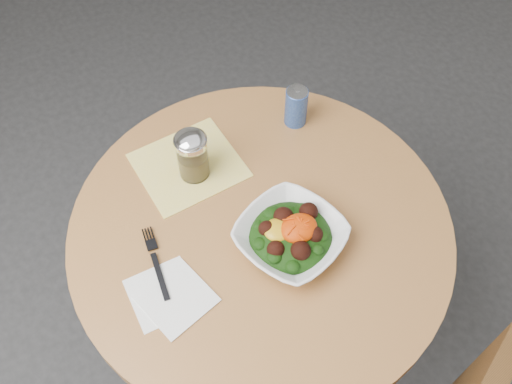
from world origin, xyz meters
The scene contains 8 objects.
ground centered at (0.00, 0.00, 0.00)m, with size 6.00×6.00×0.00m, color #2A2A2C.
table centered at (0.00, 0.00, 0.55)m, with size 0.90×0.90×0.75m.
cloth_napkin centered at (-0.07, 0.24, 0.75)m, with size 0.25×0.23×0.00m, color yellow.
paper_napkins centered at (-0.26, -0.06, 0.75)m, with size 0.18×0.18×0.00m.
salad_bowl centered at (0.03, -0.08, 0.78)m, with size 0.30×0.30×0.09m.
fork centered at (-0.25, 0.03, 0.76)m, with size 0.05×0.19×0.00m.
spice_shaker centered at (-0.07, 0.21, 0.82)m, with size 0.08×0.08×0.14m.
beverage_can centered at (0.24, 0.24, 0.81)m, with size 0.06×0.06×0.11m.
Camera 1 is at (-0.35, -0.60, 1.89)m, focal length 40.00 mm.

